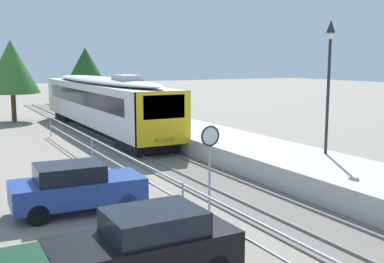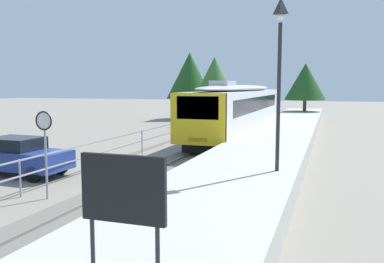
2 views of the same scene
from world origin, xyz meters
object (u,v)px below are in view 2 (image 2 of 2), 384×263
at_px(platform_notice_board, 123,194).
at_px(speed_limit_sign, 44,133).
at_px(commuter_train, 239,106).
at_px(parked_hatchback_blue, 19,156).
at_px(platform_lamp_mid_platform, 280,52).

bearing_deg(platform_notice_board, speed_limit_sign, 135.13).
bearing_deg(commuter_train, parked_hatchback_blue, -110.28).
height_order(commuter_train, platform_lamp_mid_platform, platform_lamp_mid_platform).
height_order(platform_lamp_mid_platform, parked_hatchback_blue, platform_lamp_mid_platform).
distance_m(platform_notice_board, speed_limit_sign, 8.36).
bearing_deg(parked_hatchback_blue, speed_limit_sign, -37.68).
bearing_deg(parked_hatchback_blue, commuter_train, 69.72).
bearing_deg(parked_hatchback_blue, platform_lamp_mid_platform, -0.74).
bearing_deg(speed_limit_sign, parked_hatchback_blue, 142.32).
distance_m(platform_lamp_mid_platform, parked_hatchback_blue, 10.90).
xyz_separation_m(platform_notice_board, speed_limit_sign, (-5.93, 5.90, -0.06)).
xyz_separation_m(platform_lamp_mid_platform, speed_limit_sign, (-6.90, -2.42, -2.50)).
relative_size(platform_notice_board, speed_limit_sign, 0.64).
relative_size(commuter_train, platform_notice_board, 10.81).
height_order(platform_lamp_mid_platform, platform_notice_board, platform_lamp_mid_platform).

